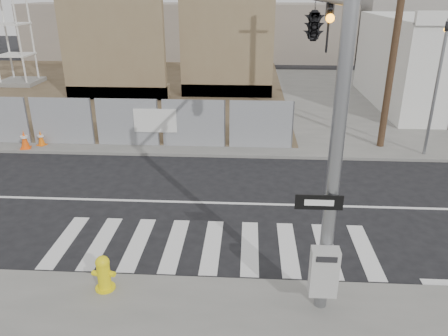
# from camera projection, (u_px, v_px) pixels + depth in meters

# --- Properties ---
(ground) EXTENTS (100.00, 100.00, 0.00)m
(ground) POSITION_uv_depth(u_px,v_px,m) (219.00, 203.00, 13.88)
(ground) COLOR black
(ground) RESTS_ON ground
(sidewalk_far) EXTENTS (50.00, 20.00, 0.12)m
(sidewalk_far) POSITION_uv_depth(u_px,v_px,m) (235.00, 98.00, 26.77)
(sidewalk_far) COLOR slate
(sidewalk_far) RESTS_ON ground
(signal_pole) EXTENTS (0.96, 5.87, 7.00)m
(signal_pole) POSITION_uv_depth(u_px,v_px,m) (320.00, 61.00, 10.03)
(signal_pole) COLOR gray
(signal_pole) RESTS_ON sidewalk_near
(far_signal_pole) EXTENTS (0.16, 0.20, 5.60)m
(far_signal_pole) POSITION_uv_depth(u_px,v_px,m) (440.00, 70.00, 16.35)
(far_signal_pole) COLOR gray
(far_signal_pole) RESTS_ON sidewalk_far
(concrete_wall_left) EXTENTS (6.00, 1.30, 8.00)m
(concrete_wall_left) POSITION_uv_depth(u_px,v_px,m) (113.00, 43.00, 25.03)
(concrete_wall_left) COLOR #786448
(concrete_wall_left) RESTS_ON sidewalk_far
(concrete_wall_right) EXTENTS (5.50, 1.30, 8.00)m
(concrete_wall_right) POSITION_uv_depth(u_px,v_px,m) (227.00, 42.00, 25.60)
(concrete_wall_right) COLOR #786448
(concrete_wall_right) RESTS_ON sidewalk_far
(utility_pole_right) EXTENTS (1.60, 0.28, 10.00)m
(utility_pole_right) POSITION_uv_depth(u_px,v_px,m) (398.00, 20.00, 16.60)
(utility_pole_right) COLOR #463121
(utility_pole_right) RESTS_ON sidewalk_far
(fire_hydrant) EXTENTS (0.55, 0.55, 0.84)m
(fire_hydrant) POSITION_uv_depth(u_px,v_px,m) (104.00, 273.00, 9.60)
(fire_hydrant) COLOR yellow
(fire_hydrant) RESTS_ON sidewalk_near
(traffic_cone_b) EXTENTS (0.50, 0.50, 0.78)m
(traffic_cone_b) POSITION_uv_depth(u_px,v_px,m) (24.00, 140.00, 18.11)
(traffic_cone_b) COLOR #FD550D
(traffic_cone_b) RESTS_ON sidewalk_far
(traffic_cone_c) EXTENTS (0.44, 0.44, 0.65)m
(traffic_cone_c) POSITION_uv_depth(u_px,v_px,m) (41.00, 138.00, 18.51)
(traffic_cone_c) COLOR orange
(traffic_cone_c) RESTS_ON sidewalk_far
(traffic_cone_d) EXTENTS (0.43, 0.43, 0.72)m
(traffic_cone_d) POSITION_uv_depth(u_px,v_px,m) (151.00, 134.00, 18.87)
(traffic_cone_d) COLOR #FF320D
(traffic_cone_d) RESTS_ON sidewalk_far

